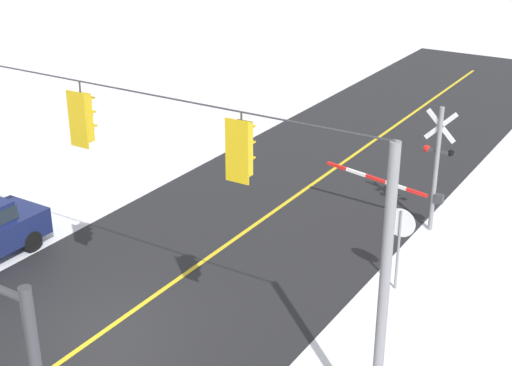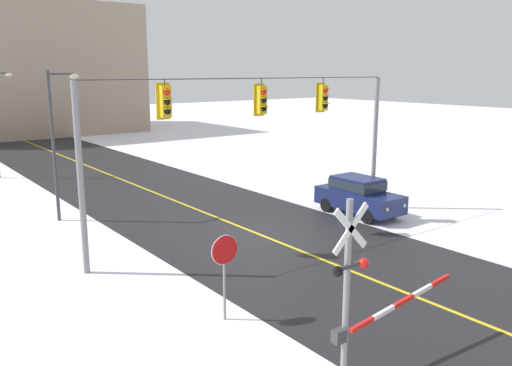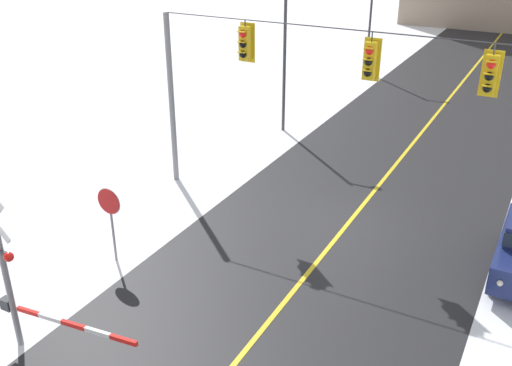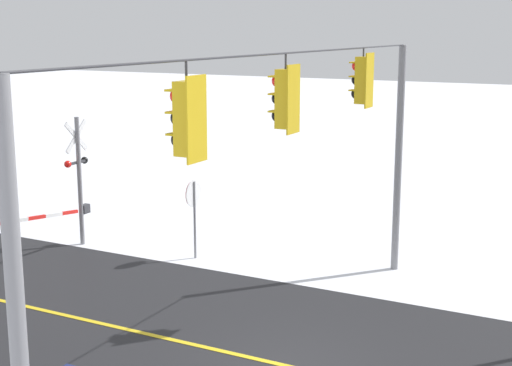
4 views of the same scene
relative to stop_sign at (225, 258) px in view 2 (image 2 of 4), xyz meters
The scene contains 9 objects.
ground_plane 7.80m from the stop_sign, 46.47° to the left, with size 160.00×160.00×0.00m, color white.
road_asphalt 12.77m from the stop_sign, 65.53° to the left, with size 9.00×80.00×0.01m, color black.
lane_centre_line 12.77m from the stop_sign, 65.53° to the left, with size 0.14×72.00×0.01m, color gold.
signal_span 8.01m from the stop_sign, 46.58° to the left, with size 14.20×0.47×6.22m.
stop_sign is the anchor object (origin of this frame).
railroad_crossing 3.98m from the stop_sign, 79.27° to the right, with size 4.15×0.31×4.00m.
parked_car_navy 11.87m from the stop_sign, 25.22° to the left, with size 1.83×4.21×1.74m.
streetlamp_near 12.55m from the stop_sign, 91.61° to the left, with size 1.39×0.28×6.50m.
building_distant 50.68m from the stop_sign, 81.62° to the left, with size 21.96×15.89×13.25m, color gray.
Camera 2 is at (-12.40, -16.34, 6.48)m, focal length 37.01 mm.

